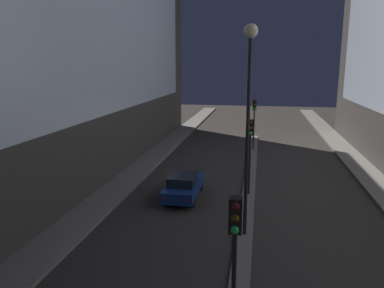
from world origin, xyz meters
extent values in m
cube|color=#66605B|center=(0.00, 18.22, 0.07)|extent=(0.76, 34.44, 0.14)
cube|color=black|center=(0.00, 3.94, 4.12)|extent=(0.32, 0.28, 0.90)
sphere|color=#4C0F0F|center=(0.00, 3.76, 4.42)|extent=(0.20, 0.20, 0.20)
sphere|color=#4C380A|center=(0.00, 3.76, 4.12)|extent=(0.20, 0.20, 0.20)
sphere|color=#1EEA4C|center=(0.00, 3.76, 3.82)|extent=(0.20, 0.20, 0.20)
cylinder|color=black|center=(0.00, 16.83, 1.90)|extent=(0.12, 0.12, 3.53)
cube|color=black|center=(0.00, 16.83, 4.12)|extent=(0.32, 0.28, 0.90)
sphere|color=#4C0F0F|center=(0.00, 16.65, 4.42)|extent=(0.20, 0.20, 0.20)
sphere|color=#4C380A|center=(0.00, 16.65, 4.12)|extent=(0.20, 0.20, 0.20)
sphere|color=#1EEA4C|center=(0.00, 16.65, 3.82)|extent=(0.20, 0.20, 0.20)
cylinder|color=black|center=(0.00, 28.99, 1.90)|extent=(0.12, 0.12, 3.53)
cube|color=black|center=(0.00, 28.99, 4.12)|extent=(0.32, 0.28, 0.90)
sphere|color=#4C0F0F|center=(0.00, 28.81, 4.42)|extent=(0.20, 0.20, 0.20)
sphere|color=#4C380A|center=(0.00, 28.81, 4.12)|extent=(0.20, 0.20, 0.20)
sphere|color=#1EEA4C|center=(0.00, 28.81, 3.82)|extent=(0.20, 0.20, 0.20)
cylinder|color=black|center=(0.00, 11.35, 4.48)|extent=(0.16, 0.16, 8.68)
sphere|color=#F9EAB2|center=(0.00, 11.35, 9.00)|extent=(0.59, 0.59, 0.59)
cube|color=navy|center=(-3.73, 15.90, 0.63)|extent=(1.76, 4.44, 0.63)
cube|color=black|center=(-3.73, 15.57, 1.21)|extent=(1.50, 2.00, 0.52)
cube|color=red|center=(-4.34, 13.68, 0.67)|extent=(0.14, 0.04, 0.10)
cube|color=red|center=(-3.11, 13.68, 0.67)|extent=(0.14, 0.04, 0.10)
cylinder|color=black|center=(-4.50, 17.27, 0.32)|extent=(0.22, 0.64, 0.64)
cylinder|color=black|center=(-2.96, 17.27, 0.32)|extent=(0.22, 0.64, 0.64)
cylinder|color=black|center=(-4.50, 14.52, 0.32)|extent=(0.22, 0.64, 0.64)
cylinder|color=black|center=(-2.96, 14.52, 0.32)|extent=(0.22, 0.64, 0.64)
camera|label=1|loc=(0.48, -4.55, 7.69)|focal=35.00mm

